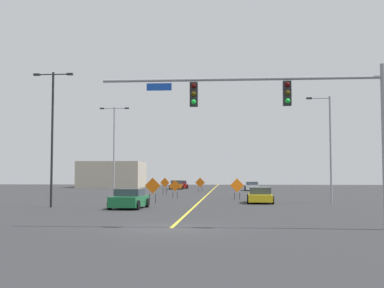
{
  "coord_description": "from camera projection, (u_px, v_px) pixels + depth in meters",
  "views": [
    {
      "loc": [
        2.48,
        -21.25,
        2.29
      ],
      "look_at": [
        -0.59,
        19.94,
        4.86
      ],
      "focal_mm": 46.29,
      "sensor_mm": 36.0,
      "label": 1
    }
  ],
  "objects": [
    {
      "name": "construction_sign_left_lane",
      "position": [
        153.0,
        187.0,
        39.82
      ],
      "size": [
        1.29,
        0.09,
        2.05
      ],
      "color": "orange",
      "rests_on": "ground"
    },
    {
      "name": "construction_sign_left_shoulder",
      "position": [
        175.0,
        187.0,
        48.59
      ],
      "size": [
        1.12,
        0.11,
        1.77
      ],
      "color": "orange",
      "rests_on": "ground"
    },
    {
      "name": "road_centre_stripe",
      "position": [
        212.0,
        190.0,
        72.6
      ],
      "size": [
        0.16,
        103.3,
        0.01
      ],
      "color": "yellow",
      "rests_on": "ground"
    },
    {
      "name": "car_green_far",
      "position": [
        129.0,
        199.0,
        33.53
      ],
      "size": [
        2.28,
        4.0,
        1.33
      ],
      "color": "#196B38",
      "rests_on": "ground"
    },
    {
      "name": "construction_sign_median_far",
      "position": [
        237.0,
        186.0,
        45.55
      ],
      "size": [
        1.27,
        0.36,
        1.96
      ],
      "color": "orange",
      "rests_on": "ground"
    },
    {
      "name": "street_lamp_near_left",
      "position": [
        114.0,
        144.0,
        52.5
      ],
      "size": [
        3.13,
        0.24,
        9.51
      ],
      "color": "gray",
      "rests_on": "ground"
    },
    {
      "name": "street_lamp_far_right",
      "position": [
        329.0,
        144.0,
        40.07
      ],
      "size": [
        1.97,
        0.24,
        8.68
      ],
      "color": "gray",
      "rests_on": "ground"
    },
    {
      "name": "car_yellow_approaching",
      "position": [
        260.0,
        195.0,
        40.01
      ],
      "size": [
        2.24,
        4.66,
        1.29
      ],
      "color": "gold",
      "rests_on": "ground"
    },
    {
      "name": "traffic_signal_assembly",
      "position": [
        287.0,
        107.0,
        21.13
      ],
      "size": [
        12.13,
        0.44,
        6.98
      ],
      "color": "gray",
      "rests_on": "ground"
    },
    {
      "name": "roadside_building_west",
      "position": [
        112.0,
        175.0,
        89.26
      ],
      "size": [
        11.03,
        8.84,
        4.64
      ],
      "color": "#B2A893",
      "rests_on": "ground"
    },
    {
      "name": "construction_sign_right_shoulder",
      "position": [
        165.0,
        184.0,
        57.56
      ],
      "size": [
        1.13,
        0.29,
        1.95
      ],
      "color": "orange",
      "rests_on": "ground"
    },
    {
      "name": "car_white_near",
      "position": [
        252.0,
        186.0,
        71.42
      ],
      "size": [
        2.09,
        4.23,
        1.28
      ],
      "color": "white",
      "rests_on": "ground"
    },
    {
      "name": "car_red_passing",
      "position": [
        182.0,
        185.0,
        82.32
      ],
      "size": [
        2.18,
        3.89,
        1.32
      ],
      "color": "red",
      "rests_on": "ground"
    },
    {
      "name": "ground",
      "position": [
        171.0,
        228.0,
        21.19
      ],
      "size": [
        185.94,
        185.94,
        0.0
      ],
      "primitive_type": "plane",
      "color": "#2D2D30"
    },
    {
      "name": "street_lamp_near_right",
      "position": [
        52.0,
        129.0,
        35.04
      ],
      "size": [
        2.86,
        0.24,
        9.59
      ],
      "color": "black",
      "rests_on": "ground"
    },
    {
      "name": "construction_sign_right_lane",
      "position": [
        200.0,
        183.0,
        65.18
      ],
      "size": [
        1.3,
        0.23,
        1.91
      ],
      "color": "orange",
      "rests_on": "ground"
    },
    {
      "name": "car_orange_distant",
      "position": [
        176.0,
        185.0,
        78.39
      ],
      "size": [
        2.3,
        4.13,
        1.4
      ],
      "color": "orange",
      "rests_on": "ground"
    }
  ]
}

